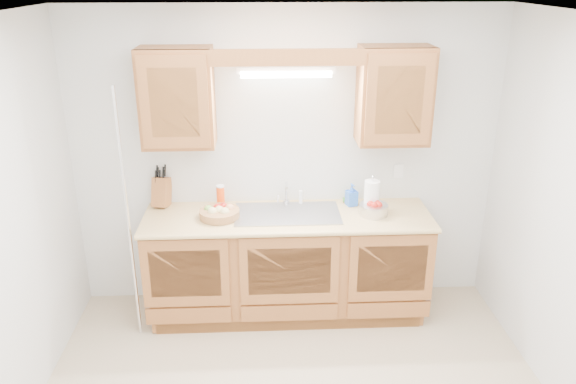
{
  "coord_description": "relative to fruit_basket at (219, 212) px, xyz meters",
  "views": [
    {
      "loc": [
        -0.2,
        -2.91,
        2.73
      ],
      "look_at": [
        -0.01,
        0.85,
        1.23
      ],
      "focal_mm": 35.0,
      "sensor_mm": 36.0,
      "label": 1
    }
  ],
  "objects": [
    {
      "name": "room",
      "position": [
        0.54,
        -1.16,
        0.31
      ],
      "size": [
        3.52,
        3.5,
        2.5
      ],
      "color": "tan",
      "rests_on": "ground"
    },
    {
      "name": "orange_canister",
      "position": [
        0.0,
        0.18,
        0.06
      ],
      "size": [
        0.07,
        0.07,
        0.2
      ],
      "rotation": [
        0.0,
        0.0,
        -0.01
      ],
      "color": "#FC490E",
      "rests_on": "countertop"
    },
    {
      "name": "base_cabinets",
      "position": [
        0.54,
        0.04,
        -0.5
      ],
      "size": [
        2.2,
        0.6,
        0.86
      ],
      "primitive_type": "cube",
      "color": "#985B2C",
      "rests_on": "ground"
    },
    {
      "name": "sink",
      "position": [
        0.54,
        0.04,
        -0.12
      ],
      "size": [
        0.84,
        0.46,
        0.36
      ],
      "color": "#9E9EA3",
      "rests_on": "countertop"
    },
    {
      "name": "wire_shelf_pole",
      "position": [
        -0.66,
        -0.23,
        0.06
      ],
      "size": [
        0.03,
        0.03,
        2.0
      ],
      "primitive_type": "cylinder",
      "color": "silver",
      "rests_on": "ground"
    },
    {
      "name": "outlet_plate",
      "position": [
        1.49,
        0.33,
        0.21
      ],
      "size": [
        0.08,
        0.01,
        0.12
      ],
      "primitive_type": "cube",
      "color": "white",
      "rests_on": "room"
    },
    {
      "name": "fruit_basket",
      "position": [
        0.0,
        0.0,
        0.0
      ],
      "size": [
        0.32,
        0.32,
        0.1
      ],
      "rotation": [
        0.0,
        0.0,
        0.0
      ],
      "color": "#A57242",
      "rests_on": "countertop"
    },
    {
      "name": "sponge",
      "position": [
        1.08,
        0.28,
        -0.03
      ],
      "size": [
        0.12,
        0.09,
        0.02
      ],
      "rotation": [
        0.0,
        0.0,
        -0.13
      ],
      "color": "#CC333F",
      "rests_on": "countertop"
    },
    {
      "name": "upper_cabinet_right",
      "position": [
        1.37,
        0.17,
        0.88
      ],
      "size": [
        0.55,
        0.33,
        0.75
      ],
      "primitive_type": "cube",
      "color": "#985B2C",
      "rests_on": "room"
    },
    {
      "name": "valance",
      "position": [
        0.54,
        0.03,
        1.2
      ],
      "size": [
        2.2,
        0.05,
        0.12
      ],
      "primitive_type": "cube",
      "color": "#985B2C",
      "rests_on": "room"
    },
    {
      "name": "paper_towel",
      "position": [
        1.22,
        0.06,
        0.09
      ],
      "size": [
        0.15,
        0.15,
        0.31
      ],
      "rotation": [
        0.0,
        0.0,
        0.27
      ],
      "color": "silver",
      "rests_on": "countertop"
    },
    {
      "name": "soap_bottle",
      "position": [
        1.08,
        0.2,
        0.05
      ],
      "size": [
        0.11,
        0.11,
        0.19
      ],
      "primitive_type": "imported",
      "rotation": [
        0.0,
        0.0,
        0.29
      ],
      "color": "blue",
      "rests_on": "countertop"
    },
    {
      "name": "knife_block",
      "position": [
        -0.49,
        0.27,
        0.08
      ],
      "size": [
        0.16,
        0.22,
        0.35
      ],
      "rotation": [
        0.0,
        0.0,
        -0.23
      ],
      "color": "#985B2C",
      "rests_on": "countertop"
    },
    {
      "name": "apple_bowl",
      "position": [
        1.23,
        -0.01,
        0.01
      ],
      "size": [
        0.3,
        0.3,
        0.12
      ],
      "rotation": [
        0.0,
        0.0,
        0.4
      ],
      "color": "silver",
      "rests_on": "countertop"
    },
    {
      "name": "upper_cabinet_left",
      "position": [
        -0.29,
        0.17,
        0.88
      ],
      "size": [
        0.55,
        0.33,
        0.75
      ],
      "primitive_type": "cube",
      "color": "#985B2C",
      "rests_on": "room"
    },
    {
      "name": "countertop",
      "position": [
        0.54,
        0.02,
        -0.06
      ],
      "size": [
        2.3,
        0.63,
        0.04
      ],
      "primitive_type": "cube",
      "color": "tan",
      "rests_on": "base_cabinets"
    },
    {
      "name": "fluorescent_fixture",
      "position": [
        0.54,
        0.25,
        1.05
      ],
      "size": [
        0.76,
        0.08,
        0.08
      ],
      "color": "white",
      "rests_on": "room"
    }
  ]
}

